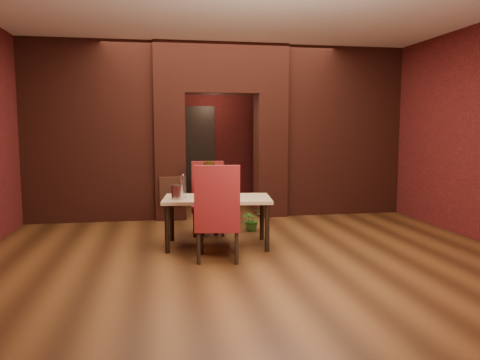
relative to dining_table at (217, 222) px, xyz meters
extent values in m
plane|color=#4B2A12|center=(0.35, 0.22, -0.35)|extent=(8.00, 8.00, 0.00)
cube|color=silver|center=(0.35, 0.22, 2.85)|extent=(7.00, 8.00, 0.04)
cube|color=maroon|center=(0.35, 4.22, 1.25)|extent=(7.00, 0.04, 3.20)
cube|color=maroon|center=(0.35, -3.78, 1.25)|extent=(7.00, 0.04, 3.20)
cube|color=maroon|center=(3.85, 0.22, 1.25)|extent=(0.04, 8.00, 3.20)
cube|color=maroon|center=(-0.60, 2.22, 0.80)|extent=(0.55, 0.55, 2.30)
cube|color=maroon|center=(1.30, 2.22, 0.80)|extent=(0.55, 0.55, 2.30)
cube|color=maroon|center=(0.35, 2.22, 2.40)|extent=(2.45, 0.55, 0.90)
cube|color=maroon|center=(-2.01, 2.22, 1.25)|extent=(2.28, 0.35, 3.20)
cube|color=maroon|center=(2.72, 2.22, 1.25)|extent=(2.28, 0.35, 3.20)
cube|color=#A34E2F|center=(-0.60, 1.93, 0.20)|extent=(0.40, 0.03, 0.50)
cube|color=black|center=(-0.05, 4.16, 0.70)|extent=(0.90, 0.08, 2.10)
cube|color=black|center=(-0.05, 4.12, 0.70)|extent=(1.02, 0.04, 2.22)
cube|color=#A1855F|center=(0.00, 0.00, 0.00)|extent=(1.58, 1.01, 0.70)
cube|color=maroon|center=(-0.04, 0.79, 0.22)|extent=(0.56, 0.56, 1.14)
cube|color=maroon|center=(-0.07, -0.67, 0.26)|extent=(0.64, 0.64, 1.22)
imported|color=silver|center=(-0.05, 0.70, 0.24)|extent=(0.44, 0.30, 1.17)
cube|color=white|center=(-0.12, -0.07, 0.35)|extent=(0.29, 0.21, 0.00)
cylinder|color=#B9B9C0|center=(-0.56, -0.11, 0.45)|extent=(0.16, 0.16, 0.20)
cylinder|color=white|center=(-0.47, 0.08, 0.52)|extent=(0.08, 0.08, 0.34)
imported|color=#2A5C1B|center=(0.68, 0.89, -0.17)|extent=(0.40, 0.37, 0.37)
camera|label=1|loc=(-0.80, -6.46, 1.31)|focal=35.00mm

